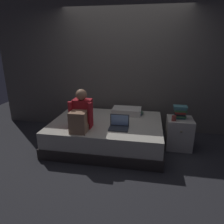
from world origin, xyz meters
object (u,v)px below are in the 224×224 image
Objects in this scene: pillow at (127,111)px; bed at (107,133)px; laptop at (119,125)px; mug at (174,118)px; person_sitting at (81,114)px; clothes_pile at (139,113)px; nightstand at (179,133)px; book_stack at (180,112)px.

bed is at bearing -124.89° from pillow.
laptop reaches higher than mug.
person_sitting reaches higher than bed.
laptop is 0.73m from pillow.
laptop is 1.33× the size of clothes_pile.
mug is (-0.13, -0.12, 0.32)m from nightstand.
bed is 1.23m from mug.
laptop reaches higher than clothes_pile.
clothes_pile is at bearing 146.26° from mug.
nightstand is at bearing -18.00° from pillow.
laptop is at bearing -162.26° from mug.
bed is 8.66× the size of book_stack.
laptop is at bearing -112.18° from clothes_pile.
clothes_pile is (-0.62, 0.41, -0.09)m from mug.
book_stack is (-0.02, 0.02, 0.40)m from nightstand.
pillow is at bearing 55.11° from bed.
bed is 3.57× the size of pillow.
laptop is 0.95m from mug.
bed is 0.62m from pillow.
book_stack is at bearing 19.22° from person_sitting.
person_sitting is at bearing -126.95° from pillow.
person_sitting is (-0.34, -0.42, 0.48)m from bed.
nightstand is at bearing 5.69° from bed.
clothes_pile is at bearing 37.39° from bed.
bed is 1.36m from book_stack.
laptop reaches higher than bed.
book_stack reaches higher than nightstand.
pillow is 1.02m from book_stack.
book_stack is at bearing -17.28° from pillow.
bed is at bearing -142.61° from clothes_pile.
nightstand is at bearing 18.43° from person_sitting.
nightstand is at bearing -47.41° from book_stack.
pillow is (0.05, 0.73, 0.01)m from laptop.
book_stack is (1.02, 0.43, 0.15)m from laptop.
nightstand is 0.98× the size of pillow.
book_stack reaches higher than bed.
book_stack is at bearing -20.54° from clothes_pile.
book_stack is at bearing 6.62° from bed.
person_sitting reaches higher than clothes_pile.
person_sitting is at bearing -167.26° from laptop.
pillow is at bearing 152.78° from mug.
mug is (0.86, -0.44, 0.07)m from pillow.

